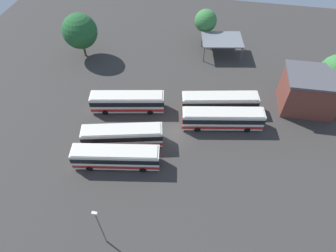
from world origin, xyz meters
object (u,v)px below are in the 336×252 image
depot_building (309,91)px  tree_east_edge (206,21)px  bus_row0_slot1 (123,136)px  tree_south_edge (80,31)px  bus_row1_slot2 (223,119)px  bus_row1_slot3 (220,102)px  maintenance_shelter (222,40)px  bus_row0_slot3 (128,102)px  bus_row0_slot0 (116,157)px  lamp_post_by_building (100,227)px

depot_building → tree_east_edge: size_ratio=1.31×
bus_row0_slot1 → tree_south_edge: tree_south_edge is taller
bus_row1_slot2 → tree_south_edge: size_ratio=1.45×
bus_row1_slot2 → depot_building: bearing=28.5°
bus_row0_slot1 → tree_east_edge: size_ratio=1.76×
bus_row1_slot3 → maintenance_shelter: bearing=93.0°
tree_south_edge → bus_row1_slot3: bearing=-20.8°
maintenance_shelter → bus_row1_slot2: bearing=-85.5°
bus_row0_slot1 → bus_row1_slot3: (13.66, 9.89, 0.00)m
bus_row0_slot3 → bus_row0_slot0: bearing=-82.1°
bus_row1_slot2 → maintenance_shelter: 20.21m
bus_row0_slot0 → bus_row0_slot3: bearing=97.9°
bus_row1_slot3 → tree_south_edge: bearing=159.2°
bus_row0_slot1 → tree_south_edge: (-14.22, 20.50, 3.77)m
bus_row1_slot2 → bus_row1_slot3: 3.68m
bus_row1_slot3 → tree_east_edge: size_ratio=1.84×
bus_row1_slot3 → lamp_post_by_building: size_ratio=1.62×
bus_row1_slot3 → bus_row0_slot0: bearing=-134.2°
bus_row0_slot3 → tree_south_edge: bearing=134.1°
bus_row0_slot1 → bus_row0_slot3: bearing=100.3°
tree_east_edge → bus_row0_slot1: bearing=-106.2°
bus_row0_slot0 → maintenance_shelter: (12.55, 30.28, 1.45)m
maintenance_shelter → tree_east_edge: size_ratio=1.29×
bus_row0_slot0 → depot_building: bearing=32.4°
bus_row1_slot2 → maintenance_shelter: maintenance_shelter is taller
bus_row0_slot1 → lamp_post_by_building: 15.14m
bus_row0_slot1 → lamp_post_by_building: lamp_post_by_building is taller
bus_row0_slot0 → tree_south_edge: 28.61m
bus_row0_slot1 → bus_row1_slot2: size_ratio=0.94×
tree_south_edge → bus_row1_slot2: bearing=-26.4°
bus_row1_slot2 → tree_east_edge: bearing=102.6°
bus_row1_slot2 → tree_east_edge: tree_east_edge is taller
maintenance_shelter → bus_row1_slot3: bearing=-87.0°
bus_row1_slot2 → lamp_post_by_building: lamp_post_by_building is taller
bus_row0_slot1 → tree_east_edge: bearing=73.8°
bus_row0_slot0 → lamp_post_by_building: lamp_post_by_building is taller
depot_building → tree_south_edge: bearing=170.7°
maintenance_shelter → tree_south_edge: 27.74m
lamp_post_by_building → tree_south_edge: bearing=115.0°
depot_building → maintenance_shelter: (-15.03, 12.80, -0.11)m
bus_row0_slot0 → bus_row0_slot1: bearing=93.5°
bus_row0_slot0 → bus_row0_slot1: size_ratio=1.02×
bus_row0_slot3 → tree_east_edge: size_ratio=1.79×
bus_row0_slot3 → tree_south_edge: (-12.92, 13.34, 3.77)m
bus_row0_slot1 → bus_row1_slot3: 16.86m
bus_row0_slot0 → lamp_post_by_building: (2.00, -10.86, 2.54)m
depot_building → lamp_post_by_building: lamp_post_by_building is taller
bus_row0_slot0 → tree_east_edge: size_ratio=1.81×
bus_row0_slot0 → tree_south_edge: size_ratio=1.40×
bus_row1_slot2 → depot_building: (13.43, 7.30, 1.56)m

